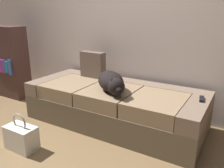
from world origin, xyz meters
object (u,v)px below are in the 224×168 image
(throw_pillow, at_px, (93,65))
(bookshelf, at_px, (10,62))
(dog_dark, at_px, (112,82))
(tv_remote, at_px, (202,99))
(handbag, at_px, (21,137))
(couch, at_px, (114,105))

(throw_pillow, xyz_separation_m, bookshelf, (-1.42, -0.22, -0.08))
(dog_dark, height_order, throw_pillow, throw_pillow)
(tv_remote, relative_size, handbag, 0.40)
(handbag, height_order, bookshelf, bookshelf)
(couch, height_order, throw_pillow, throw_pillow)
(bookshelf, bearing_deg, handbag, -34.86)
(dog_dark, bearing_deg, throw_pillow, 143.68)
(couch, distance_m, dog_dark, 0.38)
(handbag, bearing_deg, bookshelf, 145.14)
(tv_remote, distance_m, handbag, 1.83)
(bookshelf, bearing_deg, throw_pillow, 8.81)
(handbag, bearing_deg, tv_remote, 35.47)
(tv_remote, bearing_deg, bookshelf, 171.57)
(dog_dark, relative_size, tv_remote, 3.59)
(throw_pillow, xyz_separation_m, handbag, (-0.03, -1.19, -0.51))
(handbag, bearing_deg, throw_pillow, 88.41)
(couch, relative_size, tv_remote, 13.95)
(handbag, xyz_separation_m, bookshelf, (-1.39, 0.97, 0.42))
(dog_dark, bearing_deg, tv_remote, 14.62)
(throw_pillow, relative_size, handbag, 0.90)
(tv_remote, bearing_deg, dog_dark, -175.29)
(couch, relative_size, handbag, 5.54)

